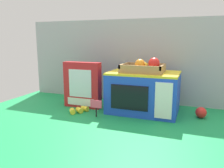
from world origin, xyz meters
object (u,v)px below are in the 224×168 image
at_px(price_sign, 96,106).
at_px(toy_microwave, 143,92).
at_px(food_groups_crate, 144,68).
at_px(loose_toy_banana, 79,110).
at_px(loose_toy_apple, 201,112).
at_px(cookie_set_box, 82,85).

bearing_deg(price_sign, toy_microwave, 40.22).
bearing_deg(food_groups_crate, loose_toy_banana, -157.80).
height_order(toy_microwave, loose_toy_apple, toy_microwave).
height_order(toy_microwave, cookie_set_box, cookie_set_box).
xyz_separation_m(food_groups_crate, price_sign, (-0.24, -0.19, -0.21)).
bearing_deg(food_groups_crate, price_sign, -141.73).
bearing_deg(food_groups_crate, loose_toy_apple, 1.88).
xyz_separation_m(cookie_set_box, loose_toy_banana, (0.04, -0.12, -0.13)).
distance_m(cookie_set_box, loose_toy_banana, 0.18).
xyz_separation_m(toy_microwave, loose_toy_banana, (-0.37, -0.16, -0.11)).
distance_m(food_groups_crate, cookie_set_box, 0.43).
relative_size(toy_microwave, food_groups_crate, 1.68).
distance_m(toy_microwave, cookie_set_box, 0.41).
relative_size(price_sign, loose_toy_banana, 0.83).
xyz_separation_m(price_sign, loose_toy_banana, (-0.13, 0.04, -0.05)).
xyz_separation_m(price_sign, loose_toy_apple, (0.58, 0.20, -0.03)).
bearing_deg(cookie_set_box, price_sign, -42.45).
bearing_deg(cookie_set_box, loose_toy_apple, 3.28).
bearing_deg(loose_toy_banana, cookie_set_box, 106.51).
height_order(food_groups_crate, loose_toy_apple, food_groups_crate).
bearing_deg(loose_toy_banana, food_groups_crate, 22.20).
bearing_deg(cookie_set_box, loose_toy_banana, -73.49).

